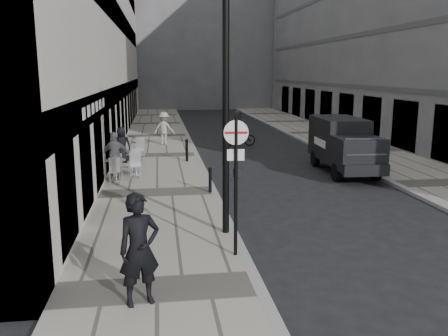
{
  "coord_description": "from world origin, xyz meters",
  "views": [
    {
      "loc": [
        -1.88,
        -5.99,
        4.28
      ],
      "look_at": [
        0.05,
        8.0,
        1.4
      ],
      "focal_mm": 38.0,
      "sensor_mm": 36.0,
      "label": 1
    }
  ],
  "objects_px": {
    "lamppost": "(226,88)",
    "panel_van": "(343,143)",
    "sign_post": "(236,167)",
    "cyclist": "(239,132)",
    "walking_man": "(139,250)"
  },
  "relations": [
    {
      "from": "sign_post",
      "to": "lamppost",
      "type": "xyz_separation_m",
      "value": [
        0.0,
        1.59,
        1.7
      ]
    },
    {
      "from": "cyclist",
      "to": "panel_van",
      "type": "bearing_deg",
      "value": -71.52
    },
    {
      "from": "sign_post",
      "to": "lamppost",
      "type": "distance_m",
      "value": 2.33
    },
    {
      "from": "sign_post",
      "to": "cyclist",
      "type": "bearing_deg",
      "value": 83.46
    },
    {
      "from": "sign_post",
      "to": "lamppost",
      "type": "bearing_deg",
      "value": 93.38
    },
    {
      "from": "cyclist",
      "to": "sign_post",
      "type": "bearing_deg",
      "value": -103.53
    },
    {
      "from": "panel_van",
      "to": "cyclist",
      "type": "distance_m",
      "value": 8.5
    },
    {
      "from": "sign_post",
      "to": "panel_van",
      "type": "distance_m",
      "value": 10.92
    },
    {
      "from": "lamppost",
      "to": "sign_post",
      "type": "bearing_deg",
      "value": -90.0
    },
    {
      "from": "lamppost",
      "to": "cyclist",
      "type": "relative_size",
      "value": 3.24
    },
    {
      "from": "panel_van",
      "to": "cyclist",
      "type": "relative_size",
      "value": 2.38
    },
    {
      "from": "lamppost",
      "to": "cyclist",
      "type": "distance_m",
      "value": 15.84
    },
    {
      "from": "lamppost",
      "to": "panel_van",
      "type": "xyz_separation_m",
      "value": [
        6.14,
        7.4,
        -2.59
      ]
    },
    {
      "from": "lamppost",
      "to": "panel_van",
      "type": "relative_size",
      "value": 1.36
    },
    {
      "from": "walking_man",
      "to": "sign_post",
      "type": "distance_m",
      "value": 3.12
    }
  ]
}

